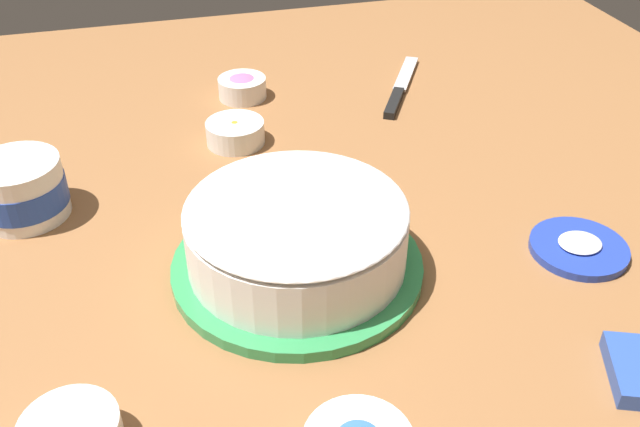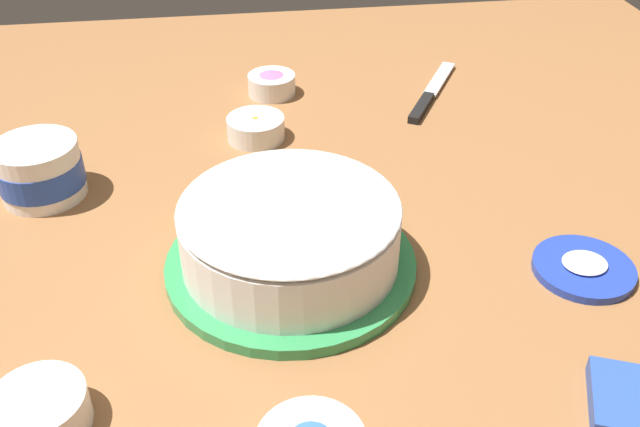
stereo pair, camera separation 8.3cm
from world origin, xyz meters
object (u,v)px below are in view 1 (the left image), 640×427
at_px(spreading_knife, 399,90).
at_px(sprinkle_bowl_pink, 242,86).
at_px(frosted_cake, 297,238).
at_px(sprinkle_bowl_orange, 235,132).
at_px(frosting_tub_lid, 579,247).
at_px(frosting_tub, 21,188).

xyz_separation_m(spreading_knife, sprinkle_bowl_pink, (-0.25, 0.05, 0.01)).
bearing_deg(spreading_knife, frosted_cake, -124.15).
bearing_deg(sprinkle_bowl_pink, frosted_cake, -92.28).
bearing_deg(sprinkle_bowl_orange, frosting_tub_lid, -46.35).
bearing_deg(frosting_tub_lid, frosting_tub, 158.35).
height_order(frosted_cake, sprinkle_bowl_pink, frosted_cake).
xyz_separation_m(frosting_tub_lid, sprinkle_bowl_orange, (-0.34, 0.36, 0.01)).
distance_m(sprinkle_bowl_pink, sprinkle_bowl_orange, 0.15).
relative_size(frosting_tub, sprinkle_bowl_orange, 1.28).
height_order(frosting_tub_lid, sprinkle_bowl_orange, sprinkle_bowl_orange).
bearing_deg(frosted_cake, frosting_tub_lid, -9.18).
xyz_separation_m(frosted_cake, sprinkle_bowl_pink, (0.02, 0.46, -0.03)).
height_order(frosted_cake, spreading_knife, frosted_cake).
height_order(frosting_tub, spreading_knife, frosting_tub).
height_order(sprinkle_bowl_pink, sprinkle_bowl_orange, sprinkle_bowl_pink).
xyz_separation_m(frosted_cake, frosting_tub_lid, (0.33, -0.05, -0.04)).
distance_m(frosting_tub, frosting_tub_lid, 0.68).
relative_size(frosting_tub_lid, spreading_knife, 0.53).
distance_m(frosting_tub, sprinkle_bowl_orange, 0.31).
distance_m(frosting_tub, spreading_knife, 0.61).
height_order(frosting_tub_lid, spreading_knife, frosting_tub_lid).
bearing_deg(frosting_tub_lid, sprinkle_bowl_pink, 121.24).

